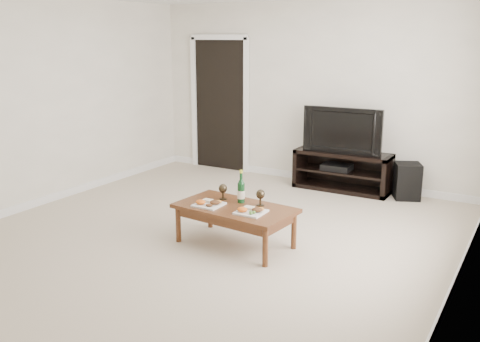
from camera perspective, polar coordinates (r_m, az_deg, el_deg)
name	(u,v)px	position (r m, az deg, el deg)	size (l,w,h in m)	color
floor	(207,238)	(5.81, -3.49, -7.15)	(5.50, 5.50, 0.00)	#BDB298
back_wall	(311,93)	(7.90, 7.63, 8.21)	(5.00, 0.04, 2.60)	beige
doorway	(220,106)	(8.61, -2.14, 6.98)	(0.90, 0.02, 2.05)	black
media_console	(342,171)	(7.61, 10.86, 0.00)	(1.33, 0.45, 0.55)	black
television	(344,129)	(7.49, 11.07, 4.37)	(1.09, 0.14, 0.63)	black
av_receiver	(337,167)	(7.62, 10.29, 0.43)	(0.40, 0.30, 0.08)	black
subwoofer	(407,181)	(7.43, 17.40, -1.03)	(0.32, 0.32, 0.48)	black
coffee_table	(235,226)	(5.54, -0.52, -5.87)	(1.21, 0.66, 0.42)	brown
plate_left	(209,202)	(5.50, -3.34, -3.35)	(0.27, 0.27, 0.07)	white
plate_right	(251,210)	(5.27, 1.17, -4.15)	(0.27, 0.27, 0.07)	white
wine_bottle	(241,186)	(5.55, 0.12, -1.65)	(0.07, 0.07, 0.35)	#0F3A19
goblet_left	(223,192)	(5.69, -1.83, -2.22)	(0.09, 0.09, 0.17)	#31281B
goblet_right	(260,198)	(5.48, 2.19, -2.85)	(0.09, 0.09, 0.17)	#31281B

